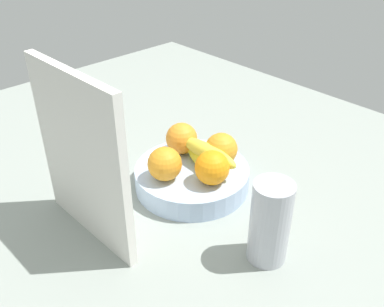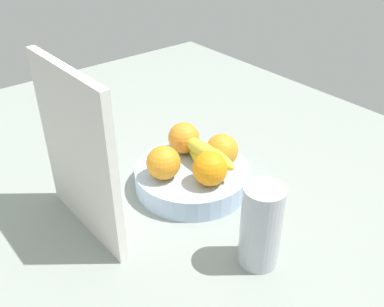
{
  "view_description": "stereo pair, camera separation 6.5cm",
  "coord_description": "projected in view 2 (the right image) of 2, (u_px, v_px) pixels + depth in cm",
  "views": [
    {
      "loc": [
        -60.2,
        59.24,
        62.2
      ],
      "look_at": [
        1.02,
        1.26,
        9.28
      ],
      "focal_mm": 40.05,
      "sensor_mm": 36.0,
      "label": 1
    },
    {
      "loc": [
        -64.51,
        54.33,
        62.2
      ],
      "look_at": [
        1.02,
        1.26,
        9.28
      ],
      "focal_mm": 40.05,
      "sensor_mm": 36.0,
      "label": 2
    }
  ],
  "objects": [
    {
      "name": "cutting_board",
      "position": [
        78.0,
        154.0,
        0.83
      ],
      "size": [
        28.03,
        2.44,
        36.0
      ],
      "primitive_type": "cube",
      "rotation": [
        0.0,
        0.0,
        0.02
      ],
      "color": "white",
      "rests_on": "ground_plane"
    },
    {
      "name": "orange_front_left",
      "position": [
        163.0,
        163.0,
        0.96
      ],
      "size": [
        7.84,
        7.84,
        7.84
      ],
      "primitive_type": "sphere",
      "color": "orange",
      "rests_on": "fruit_bowl"
    },
    {
      "name": "ground_plane",
      "position": [
        199.0,
        191.0,
        1.05
      ],
      "size": [
        180.0,
        140.0,
        3.0
      ],
      "primitive_type": "cube",
      "color": "gray"
    },
    {
      "name": "orange_center",
      "position": [
        222.0,
        150.0,
        1.01
      ],
      "size": [
        7.84,
        7.84,
        7.84
      ],
      "primitive_type": "sphere",
      "color": "orange",
      "rests_on": "fruit_bowl"
    },
    {
      "name": "fruit_bowl",
      "position": [
        192.0,
        177.0,
        1.03
      ],
      "size": [
        27.38,
        27.38,
        5.28
      ],
      "primitive_type": "cylinder",
      "color": "#A8C0E0",
      "rests_on": "ground_plane"
    },
    {
      "name": "orange_front_right",
      "position": [
        210.0,
        169.0,
        0.94
      ],
      "size": [
        7.84,
        7.84,
        7.84
      ],
      "primitive_type": "sphere",
      "color": "orange",
      "rests_on": "fruit_bowl"
    },
    {
      "name": "thermos_tumbler",
      "position": [
        261.0,
        226.0,
        0.79
      ],
      "size": [
        7.73,
        7.73,
        17.43
      ],
      "primitive_type": "cylinder",
      "color": "#B3B6C1",
      "rests_on": "ground_plane"
    },
    {
      "name": "banana_bunch",
      "position": [
        205.0,
        156.0,
        1.0
      ],
      "size": [
        18.87,
        9.49,
        6.2
      ],
      "color": "yellow",
      "rests_on": "fruit_bowl"
    },
    {
      "name": "orange_back_left",
      "position": [
        184.0,
        138.0,
        1.06
      ],
      "size": [
        7.84,
        7.84,
        7.84
      ],
      "primitive_type": "sphere",
      "color": "orange",
      "rests_on": "fruit_bowl"
    }
  ]
}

